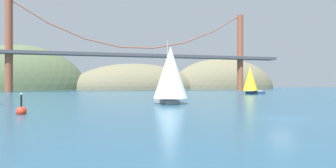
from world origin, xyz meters
The scene contains 8 objects.
ground_plane centered at (0.00, 0.00, 0.00)m, with size 360.00×360.00×0.00m, color navy.
headland_right centered at (60.00, 135.00, 0.00)m, with size 66.05×44.00×37.69m, color #6B664C.
headland_left centered at (-55.00, 135.00, 0.00)m, with size 65.39×44.00×46.60m, color #4C5B3D.
headland_center centered at (5.00, 135.00, 0.00)m, with size 72.63×44.00×29.33m, color #6B664C.
suspension_bridge centered at (0.00, 95.00, 16.49)m, with size 134.95×6.00×36.11m.
sailboat_yellow_sail centered at (29.74, 53.88, 4.62)m, with size 7.54×4.82×8.90m.
sailboat_white_mainsail centered at (-5.48, 21.28, 5.07)m, with size 6.03×9.60×10.92m.
channel_buoy centered at (-25.70, 10.66, 0.37)m, with size 1.10×1.10×2.64m.
Camera 1 is at (-17.83, -23.35, 3.48)m, focal length 29.57 mm.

